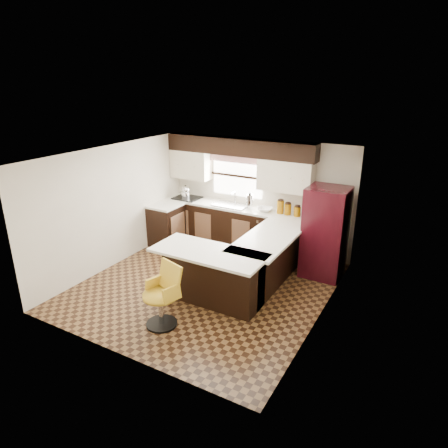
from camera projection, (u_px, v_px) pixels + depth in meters
The scene contains 30 objects.
floor at pixel (205, 286), 7.30m from camera, with size 4.40×4.40×0.00m, color #49301A.
ceiling at pixel (203, 155), 6.47m from camera, with size 4.40×4.40×0.00m, color silver.
wall_back at pixel (258, 194), 8.68m from camera, with size 4.40×4.40×0.00m, color beige.
wall_front at pixel (113, 277), 5.08m from camera, with size 4.40×4.40×0.00m, color beige.
wall_left at pixel (114, 206), 7.85m from camera, with size 4.40×4.40×0.00m, color beige.
wall_right at pixel (324, 249), 5.92m from camera, with size 4.40×4.40×0.00m, color beige.
base_cab_back at pixel (233, 227), 8.90m from camera, with size 3.30×0.60×0.90m, color black.
base_cab_left at pixel (167, 225), 8.99m from camera, with size 0.60×0.70×0.90m, color black.
counter_back at pixel (233, 207), 8.74m from camera, with size 3.30×0.60×0.04m, color silver.
counter_left at pixel (166, 205), 8.83m from camera, with size 0.60×0.70×0.04m, color silver.
soffit at pixel (239, 147), 8.37m from camera, with size 3.40×0.35×0.36m, color black.
upper_cab_left at pixel (191, 164), 9.10m from camera, with size 0.94×0.35×0.64m, color beige.
upper_cab_right at pixel (286, 176), 8.05m from camera, with size 1.14×0.35×0.64m, color beige.
window_pane at pixel (237, 176), 8.77m from camera, with size 1.20×0.02×0.90m, color white.
valance at pixel (237, 159), 8.61m from camera, with size 1.30×0.06×0.18m, color #D19B93.
sink at pixel (231, 205), 8.73m from camera, with size 0.75×0.45×0.03m, color #B2B2B7.
dishwasher at pixel (269, 240), 8.22m from camera, with size 0.58×0.03×0.78m, color black.
cooktop at pixel (187, 198), 9.26m from camera, with size 0.58×0.50×0.03m, color black.
peninsula_long at pixel (265, 261), 7.24m from camera, with size 0.60×1.95×0.90m, color black.
peninsula_return at pixel (213, 277), 6.68m from camera, with size 1.65×0.60×0.90m, color black.
counter_pen_long at pixel (269, 238), 7.05m from camera, with size 0.84×1.95×0.04m, color silver.
counter_pen_return at pixel (209, 253), 6.46m from camera, with size 1.89×0.84×0.04m, color silver.
refrigerator at pixel (325, 232), 7.45m from camera, with size 0.74×0.71×1.73m, color #320810.
bar_chair at pixel (160, 297), 5.99m from camera, with size 0.53×0.53×0.98m, color gold, non-canonical shape.
kettle at pixel (186, 191), 9.22m from camera, with size 0.21×0.21×0.29m, color silver, non-canonical shape.
percolator at pixel (250, 202), 8.49m from camera, with size 0.14×0.14×0.31m, color silver.
mixing_bowl at pixel (265, 209), 8.37m from camera, with size 0.31×0.31×0.08m, color white.
canister_large at pixel (280, 207), 8.20m from camera, with size 0.14×0.14×0.27m, color #8A5904.
canister_med at pixel (288, 209), 8.13m from camera, with size 0.14×0.14×0.23m, color #8A5904.
canister_small at pixel (297, 212), 8.04m from camera, with size 0.14×0.14×0.20m, color #8A5904.
Camera 1 is at (3.46, -5.46, 3.59)m, focal length 32.00 mm.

